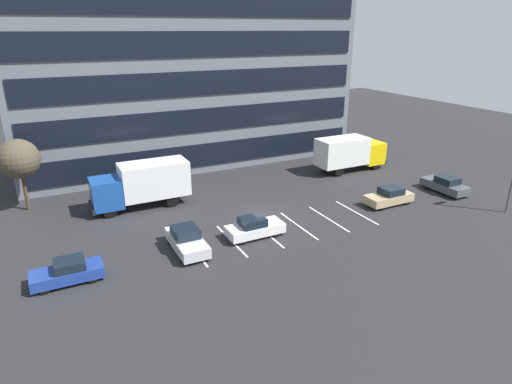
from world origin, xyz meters
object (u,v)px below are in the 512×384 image
sedan_tan (389,197)px  bare_tree (19,159)px  box_truck_blue (142,183)px  sedan_silver (187,240)px  sedan_white (254,228)px  sedan_charcoal (445,185)px  sedan_navy (68,272)px  box_truck_yellow (349,152)px

sedan_tan → bare_tree: bare_tree is taller
box_truck_blue → sedan_silver: size_ratio=1.82×
sedan_silver → bare_tree: bearing=127.0°
sedan_white → box_truck_blue: bearing=122.0°
sedan_charcoal → box_truck_blue: bearing=160.4°
sedan_white → sedan_silver: bearing=177.4°
sedan_navy → sedan_white: bearing=1.9°
sedan_tan → sedan_white: sedan_tan is taller
sedan_tan → box_truck_yellow: bearing=72.6°
sedan_tan → sedan_silver: sedan_silver is taller
box_truck_yellow → sedan_tan: 9.67m
sedan_charcoal → sedan_white: (-19.70, -0.22, -0.02)m
sedan_silver → sedan_tan: bearing=0.2°
box_truck_blue → sedan_white: size_ratio=1.93×
box_truck_blue → bare_tree: 9.77m
box_truck_yellow → sedan_navy: box_truck_yellow is taller
sedan_white → sedan_navy: sedan_white is taller
sedan_silver → sedan_navy: bearing=-175.1°
sedan_white → bare_tree: size_ratio=0.70×
sedan_navy → bare_tree: 13.99m
box_truck_blue → bare_tree: bare_tree is taller
sedan_tan → bare_tree: 30.57m
box_truck_blue → sedan_navy: (-6.75, -9.70, -1.42)m
box_truck_yellow → sedan_silver: size_ratio=1.75×
sedan_tan → sedan_navy: 25.58m
sedan_white → bare_tree: bare_tree is taller
sedan_white → sedan_navy: (-12.55, -0.42, -0.02)m
bare_tree → sedan_charcoal: bearing=-20.3°
sedan_navy → bare_tree: (-2.03, 13.35, 3.69)m
sedan_tan → sedan_silver: 18.04m
box_truck_yellow → sedan_charcoal: 10.07m
sedan_charcoal → sedan_navy: 32.26m
box_truck_blue → sedan_tan: size_ratio=1.91×
sedan_white → bare_tree: (-14.58, 12.93, 3.67)m
sedan_white → sedan_navy: size_ratio=1.03×
box_truck_yellow → sedan_charcoal: size_ratio=1.82×
box_truck_yellow → sedan_white: box_truck_yellow is taller
box_truck_blue → sedan_navy: bearing=-124.8°
sedan_tan → bare_tree: size_ratio=0.70×
box_truck_yellow → sedan_white: bearing=-149.3°
sedan_white → sedan_tan: bearing=1.3°
box_truck_yellow → sedan_charcoal: bearing=-67.5°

